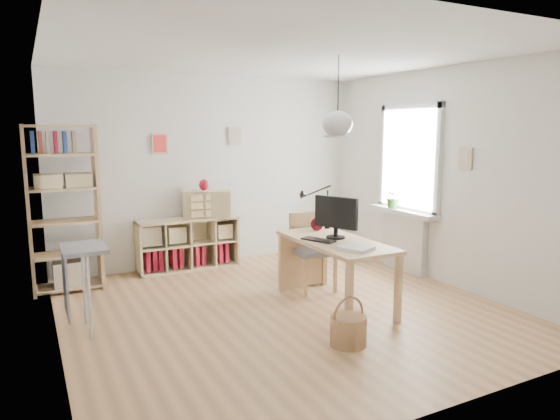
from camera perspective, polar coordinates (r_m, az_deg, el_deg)
name	(u,v)px	position (r m, az deg, el deg)	size (l,w,h in m)	color
ground	(284,309)	(5.55, 0.51, -11.29)	(4.50, 4.50, 0.00)	tan
room_shell	(338,124)	(5.35, 6.60, 9.77)	(4.50, 4.50, 4.50)	white
window_unit	(410,159)	(6.98, 14.61, 5.69)	(0.07, 1.16, 1.46)	white
radiator	(404,242)	(7.12, 14.02, -3.58)	(0.10, 0.80, 0.80)	silver
windowsill	(403,212)	(7.00, 13.85, -0.20)	(0.22, 1.20, 0.06)	silver
desk	(335,248)	(5.50, 6.34, -4.37)	(0.70, 1.50, 0.75)	tan
cube_shelf	(186,248)	(7.15, -10.70, -4.24)	(1.40, 0.38, 0.72)	beige
tall_bookshelf	(63,202)	(6.47, -23.57, 0.84)	(0.80, 0.38, 2.00)	tan
side_table	(77,266)	(5.12, -22.17, -5.90)	(0.40, 0.55, 0.85)	gray
chair	(311,246)	(6.11, 3.61, -4.13)	(0.50, 0.50, 0.94)	gray
wicker_basket	(348,329)	(4.70, 7.81, -13.34)	(0.34, 0.33, 0.46)	#936742
storage_chest	(304,263)	(6.67, 2.77, -6.06)	(0.72, 0.76, 0.57)	beige
monitor	(336,215)	(5.53, 6.42, -0.57)	(0.26, 0.50, 0.46)	black
keyboard	(318,240)	(5.42, 4.40, -3.43)	(0.14, 0.38, 0.02)	black
task_lamp	(314,203)	(5.88, 3.90, 0.84)	(0.47, 0.17, 0.50)	black
yarn_ball	(317,224)	(5.95, 4.26, -1.63)	(0.15, 0.15, 0.15)	#490910
paper_tray	(356,248)	(5.08, 8.64, -4.30)	(0.25, 0.32, 0.03)	silver
drawer_chest	(208,204)	(7.09, -8.27, 0.73)	(0.66, 0.30, 0.38)	beige
red_vase	(204,185)	(7.04, -8.70, 2.85)	(0.13, 0.13, 0.16)	maroon
potted_plant	(393,197)	(7.10, 12.80, 1.44)	(0.27, 0.23, 0.30)	#305C22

